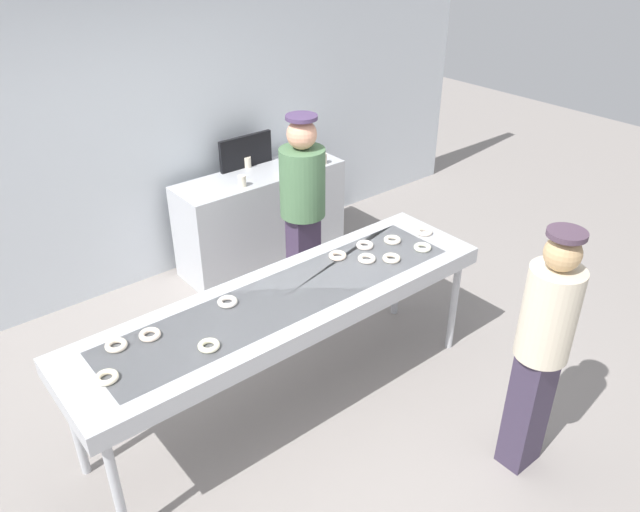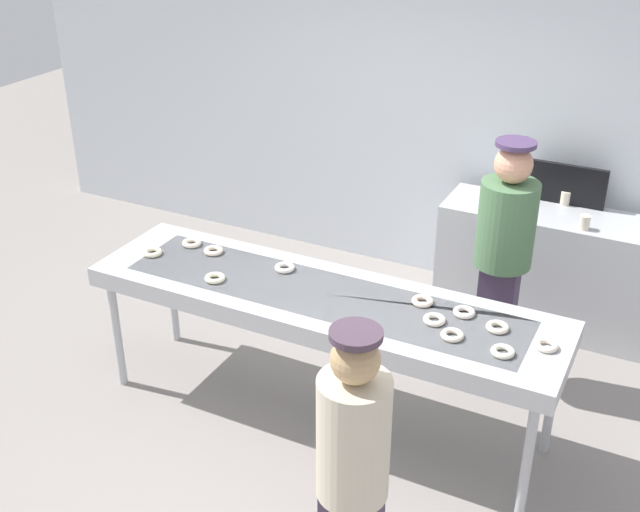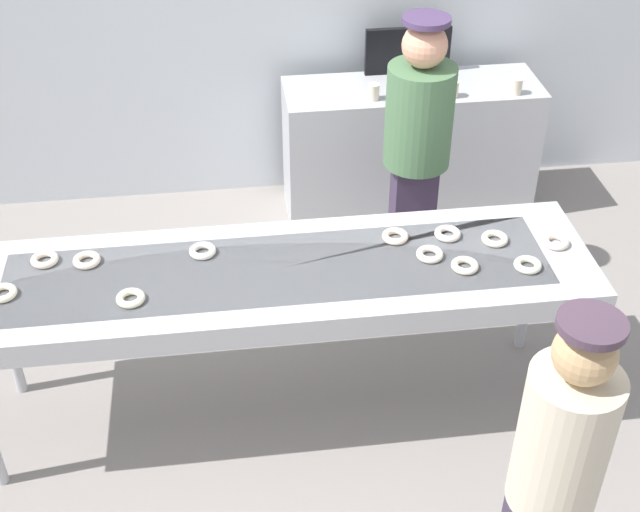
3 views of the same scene
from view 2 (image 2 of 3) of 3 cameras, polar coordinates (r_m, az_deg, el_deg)
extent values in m
plane|color=gray|center=(5.25, 0.09, -11.36)|extent=(16.00, 16.00, 0.00)
cube|color=silver|center=(6.45, 9.29, 10.75)|extent=(8.00, 0.12, 2.95)
cube|color=#B7BABF|center=(4.76, 0.10, -3.36)|extent=(2.94, 0.77, 0.12)
cube|color=slate|center=(4.75, 0.10, -3.11)|extent=(2.50, 0.54, 0.07)
cylinder|color=#B7BABF|center=(5.46, -14.42, -5.52)|extent=(0.06, 0.06, 0.79)
cylinder|color=#B7BABF|center=(4.45, 14.71, -14.22)|extent=(0.06, 0.06, 0.79)
cylinder|color=#B7BABF|center=(5.86, -10.61, -2.67)|extent=(0.06, 0.06, 0.79)
cylinder|color=#B7BABF|center=(4.93, 16.41, -9.82)|extent=(0.06, 0.06, 0.79)
torus|color=#F5E8CE|center=(4.49, 12.69, -5.03)|extent=(0.14, 0.14, 0.03)
torus|color=#FCEEC7|center=(5.29, -12.01, 0.27)|extent=(0.17, 0.17, 0.03)
torus|color=#F3E3C8|center=(4.37, 9.52, -5.65)|extent=(0.13, 0.13, 0.03)
torus|color=silver|center=(4.99, -2.57, -0.84)|extent=(0.15, 0.15, 0.03)
torus|color=white|center=(4.59, 10.36, -4.01)|extent=(0.18, 0.18, 0.03)
torus|color=white|center=(4.29, 13.05, -6.73)|extent=(0.17, 0.17, 0.03)
torus|color=#F2E0C5|center=(5.36, -9.25, 0.93)|extent=(0.18, 0.18, 0.03)
torus|color=white|center=(4.49, 8.24, -4.59)|extent=(0.16, 0.16, 0.03)
torus|color=#F7E1C7|center=(5.24, -7.70, 0.38)|extent=(0.18, 0.18, 0.03)
torus|color=#F1E0CB|center=(4.40, 16.03, -6.23)|extent=(0.13, 0.13, 0.03)
torus|color=#FCE1C7|center=(4.66, 7.40, -3.24)|extent=(0.18, 0.18, 0.03)
torus|color=#F5EFC6|center=(4.91, -7.60, -1.58)|extent=(0.17, 0.17, 0.03)
cube|color=#3B2E47|center=(5.47, 12.50, -4.63)|extent=(0.24, 0.18, 0.88)
cylinder|color=#4C724C|center=(5.14, 13.31, 2.24)|extent=(0.37, 0.37, 0.57)
sphere|color=tan|center=(4.98, 13.80, 6.43)|extent=(0.24, 0.24, 0.24)
cylinder|color=#473458|center=(4.94, 13.97, 7.88)|extent=(0.25, 0.25, 0.03)
cylinder|color=beige|center=(3.31, 2.43, -13.00)|extent=(0.31, 0.31, 0.57)
sphere|color=tan|center=(3.07, 2.57, -7.48)|extent=(0.20, 0.20, 0.20)
cylinder|color=#4A3747|center=(3.01, 2.61, -5.68)|extent=(0.21, 0.21, 0.03)
cube|color=#B7BABF|center=(6.20, 16.29, -0.94)|extent=(1.66, 0.53, 0.91)
cylinder|color=beige|center=(5.80, 18.57, 2.32)|extent=(0.07, 0.07, 0.10)
cylinder|color=beige|center=(5.90, 13.92, 3.38)|extent=(0.07, 0.07, 0.10)
cylinder|color=beige|center=(6.17, 17.30, 4.02)|extent=(0.07, 0.07, 0.10)
cube|color=black|center=(6.15, 17.45, 4.94)|extent=(0.56, 0.04, 0.31)
camera|label=1|loc=(3.90, -51.93, 15.52)|focal=34.85mm
camera|label=3|loc=(2.11, -52.19, 18.06)|focal=48.10mm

